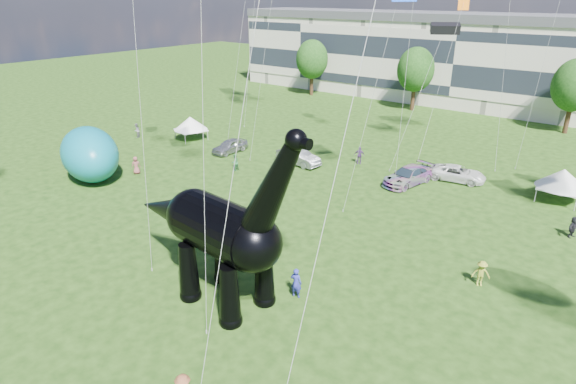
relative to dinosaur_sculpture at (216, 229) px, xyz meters
The scene contains 14 objects.
ground 5.23m from the dinosaur_sculpture, 80.42° to the right, with size 220.00×220.00×0.00m, color #16330C.
terrace_row 59.45m from the dinosaur_sculpture, 97.24° to the left, with size 78.00×11.00×12.00m, color beige.
tree_far_left 58.04m from the dinosaur_sculpture, 120.55° to the left, with size 5.20×5.20×9.44m.
tree_mid_left 51.29m from the dinosaur_sculpture, 102.95° to the left, with size 5.20×5.20×9.44m.
tree_mid_right 50.71m from the dinosaur_sculpture, 80.33° to the left, with size 5.20×5.20×9.44m.
dinosaur_sculpture is the anchor object (origin of this frame).
car_silver 26.67m from the dinosaur_sculpture, 133.38° to the left, with size 1.72×4.28×1.46m, color #AFAFB4.
car_grey 23.30m from the dinosaur_sculpture, 116.00° to the left, with size 1.67×4.79×1.58m, color slate.
car_white 26.57m from the dinosaur_sculpture, 81.35° to the left, with size 2.29×4.96×1.38m, color white.
car_dark 22.76m from the dinosaur_sculpture, 87.93° to the left, with size 2.21×5.43×1.58m, color #595960.
gazebo_near 29.46m from the dinosaur_sculpture, 65.44° to the left, with size 4.01×4.01×2.76m.
gazebo_left 32.37m from the dinosaur_sculpture, 141.57° to the left, with size 4.73×4.73×2.66m.
inflatable_teal 23.18m from the dinosaur_sculpture, 165.66° to the left, with size 7.75×4.85×4.85m, color #0B738A.
visitors 11.70m from the dinosaur_sculpture, 97.07° to the left, with size 57.17×34.45×1.81m.
Camera 1 is at (16.67, -12.59, 15.92)m, focal length 30.00 mm.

